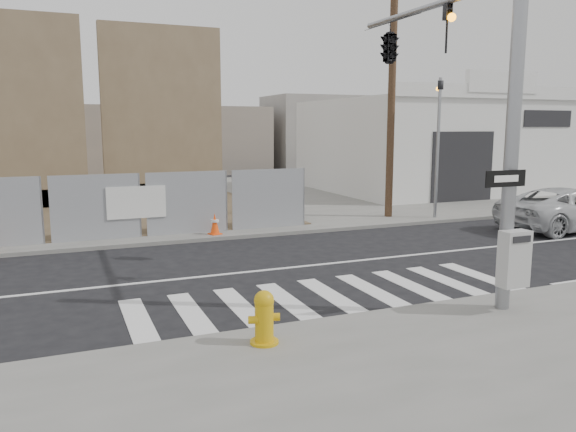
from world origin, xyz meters
name	(u,v)px	position (x,y,z in m)	size (l,w,h in m)	color
ground	(286,268)	(0.00, 0.00, 0.00)	(100.00, 100.00, 0.00)	black
sidewalk_far	(176,200)	(0.00, 14.00, 0.06)	(50.00, 20.00, 0.12)	slate
signal_pole	(424,70)	(2.49, -2.05, 4.78)	(0.96, 5.87, 7.00)	gray
far_signal_pole	(438,128)	(8.00, 4.60, 3.48)	(0.16, 0.20, 5.60)	gray
concrete_wall_left	(8,131)	(-7.00, 13.08, 3.38)	(6.00, 1.30, 8.00)	brown
concrete_wall_right	(163,130)	(-0.50, 14.08, 3.38)	(5.50, 1.30, 8.00)	brown
auto_shop	(432,145)	(14.00, 12.97, 2.54)	(12.00, 10.20, 5.95)	silver
utility_pole_right	(392,81)	(6.50, 5.50, 5.20)	(1.60, 0.28, 10.00)	#513826
fire_hydrant	(264,317)	(-2.31, -4.74, 0.55)	(0.59, 0.59, 0.87)	#CB9B0B
suv	(570,209)	(11.19, 1.28, 0.73)	(2.41, 5.23, 1.45)	silver
traffic_cone_d	(215,224)	(-0.64, 4.49, 0.45)	(0.44, 0.44, 0.68)	#FF490D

